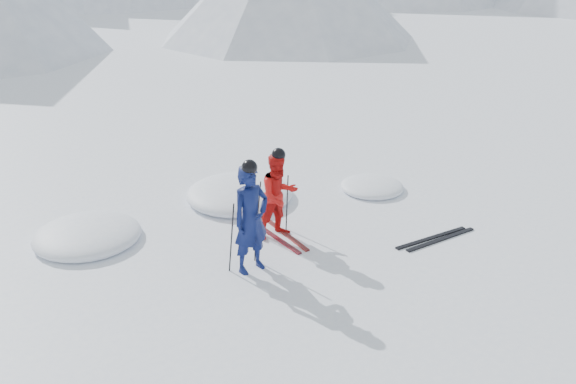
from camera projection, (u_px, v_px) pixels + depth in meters
ground at (384, 228)px, 11.99m from camera, size 160.00×160.00×0.00m
skier_blue at (251, 220)px, 10.18m from camera, size 0.73×0.52×1.91m
skier_red at (279, 196)px, 11.41m from camera, size 0.84×0.67×1.66m
pole_blue_left at (232, 238)px, 10.25m from camera, size 0.13×0.09×1.27m
pole_blue_right at (256, 227)px, 10.62m from camera, size 0.13×0.08×1.27m
pole_red_left at (258, 208)px, 11.54m from camera, size 0.11×0.09×1.11m
pole_red_right at (287, 203)px, 11.79m from camera, size 0.11×0.08×1.11m
ski_worn_left at (274, 236)px, 11.66m from camera, size 0.11×1.70×0.03m
ski_worn_right at (284, 233)px, 11.79m from camera, size 0.23×1.70×0.03m
ski_loose_a at (431, 238)px, 11.59m from camera, size 1.70×0.25×0.03m
ski_loose_b at (441, 239)px, 11.53m from camera, size 1.70×0.19×0.03m
snow_lumps at (210, 210)px, 12.78m from camera, size 7.78×3.20×0.51m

